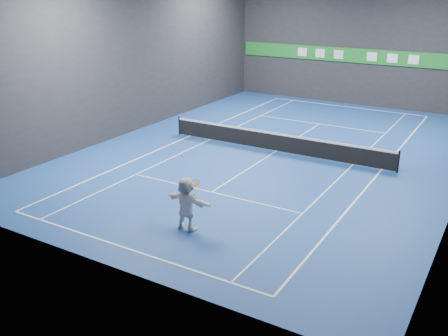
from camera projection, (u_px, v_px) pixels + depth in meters
The scene contains 18 objects.
ground at pixel (276, 151), 26.19m from camera, with size 26.00×26.00×0.00m, color navy.
wall_back at pixel (357, 41), 35.13m from camera, with size 18.00×0.10×9.00m, color #242427.
wall_front at pixel (87, 124), 14.14m from camera, with size 18.00×0.10×9.00m, color #242427.
wall_left at pixel (138, 53), 28.95m from camera, with size 0.10×26.00×9.00m, color #242427.
baseline_near at pixel (124, 247), 16.59m from camera, with size 10.98×0.08×0.01m, color white.
baseline_far at pixel (346, 107), 35.79m from camera, with size 10.98×0.08×0.01m, color white.
sideline_doubles_left at pixel (190, 136), 28.82m from camera, with size 0.08×23.78×0.01m, color white.
sideline_doubles_right at pixel (382, 170), 23.56m from camera, with size 0.08×23.78×0.01m, color white.
sideline_singles_left at pixel (210, 140), 28.16m from camera, with size 0.06×23.78×0.01m, color white.
sideline_singles_right at pixel (353, 165), 24.22m from camera, with size 0.06×23.78×0.01m, color white.
service_line_near at pixel (211, 192), 21.02m from camera, with size 8.23×0.06×0.01m, color white.
service_line_far at pixel (319, 124), 31.35m from camera, with size 8.23×0.06×0.01m, color white.
center_service_line at pixel (276, 151), 26.19m from camera, with size 0.06×12.80×0.01m, color white.
player at pixel (186, 204), 17.52m from camera, with size 1.83×0.58×1.97m, color silver.
tennis_ball at pixel (182, 156), 17.01m from camera, with size 0.06×0.06×0.06m, color #CBE926.
tennis_net at pixel (276, 141), 26.00m from camera, with size 12.50×0.10×1.07m.
sponsor_banner at pixel (355, 56), 35.42m from camera, with size 17.64×0.11×1.00m.
tennis_racket at pixel (195, 185), 17.11m from camera, with size 0.45×0.40×0.71m.
Camera 1 is at (10.35, -22.80, 8.21)m, focal length 40.00 mm.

